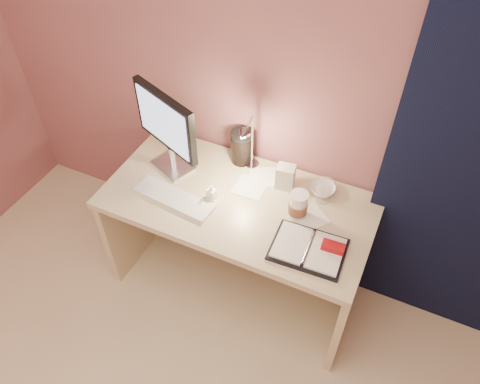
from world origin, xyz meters
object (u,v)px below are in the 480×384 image
at_px(keyboard, 174,198).
at_px(desk, 244,219).
at_px(monitor, 168,126).
at_px(lotion_bottle, 212,192).
at_px(clear_cup, 324,190).
at_px(product_box, 285,177).
at_px(desk_lamp, 244,143).
at_px(dark_jar, 242,148).
at_px(planner, 310,249).
at_px(bowl, 323,190).
at_px(coffee_cup, 298,206).

bearing_deg(keyboard, desk, 40.52).
height_order(monitor, lotion_bottle, monitor).
bearing_deg(lotion_bottle, monitor, 158.24).
xyz_separation_m(clear_cup, product_box, (-0.21, 0.00, 0.00)).
xyz_separation_m(keyboard, desk_lamp, (0.25, 0.32, 0.21)).
distance_m(keyboard, dark_jar, 0.47).
bearing_deg(product_box, desk, -153.80).
relative_size(monitor, product_box, 3.43).
relative_size(monitor, clear_cup, 3.64).
distance_m(planner, dark_jar, 0.71).
relative_size(lotion_bottle, product_box, 0.65).
relative_size(desk, desk_lamp, 3.94).
height_order(bowl, dark_jar, dark_jar).
distance_m(keyboard, coffee_cup, 0.64).
relative_size(lotion_bottle, desk_lamp, 0.26).
bearing_deg(product_box, coffee_cup, -58.86).
bearing_deg(planner, product_box, 124.42).
bearing_deg(coffee_cup, keyboard, -165.21).
bearing_deg(desk, bowl, 23.30).
bearing_deg(product_box, bowl, 5.50).
height_order(bowl, desk_lamp, desk_lamp).
xyz_separation_m(dark_jar, product_box, (0.29, -0.10, -0.02)).
bearing_deg(desk, planner, -26.88).
bearing_deg(clear_cup, planner, -81.91).
relative_size(monitor, dark_jar, 2.76).
distance_m(keyboard, lotion_bottle, 0.20).
bearing_deg(clear_cup, monitor, -172.32).
xyz_separation_m(bowl, lotion_bottle, (-0.51, -0.28, 0.03)).
bearing_deg(monitor, desk, 21.66).
relative_size(monitor, bowl, 3.66).
xyz_separation_m(desk, monitor, (-0.43, 0.00, 0.51)).
bearing_deg(desk_lamp, lotion_bottle, -113.14).
height_order(keyboard, product_box, product_box).
bearing_deg(bowl, coffee_cup, -107.22).
height_order(planner, dark_jar, dark_jar).
relative_size(keyboard, lotion_bottle, 4.82).
bearing_deg(monitor, coffee_cup, 18.19).
bearing_deg(planner, coffee_cup, 123.57).
bearing_deg(desk, keyboard, -145.20).
bearing_deg(monitor, dark_jar, 55.43).
bearing_deg(coffee_cup, desk, 171.40).
bearing_deg(clear_cup, dark_jar, 168.88).
height_order(coffee_cup, lotion_bottle, coffee_cup).
relative_size(keyboard, coffee_cup, 2.89).
bearing_deg(keyboard, product_box, 39.94).
bearing_deg(lotion_bottle, desk, 42.96).
bearing_deg(dark_jar, planner, -38.34).
xyz_separation_m(planner, desk_lamp, (-0.50, 0.34, 0.21)).
bearing_deg(keyboard, monitor, 127.35).
bearing_deg(desk_lamp, coffee_cup, -28.41).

